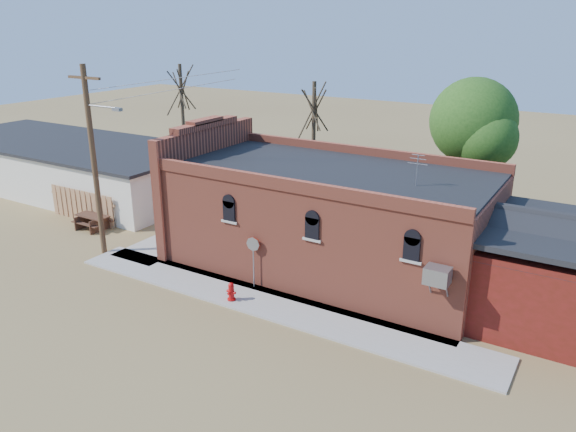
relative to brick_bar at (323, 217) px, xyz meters
The scene contains 15 objects.
ground 6.19m from the brick_bar, 106.65° to the right, with size 120.00×120.00×0.00m, color olive.
sidewalk_south 5.14m from the brick_bar, 91.78° to the right, with size 19.00×2.20×0.08m, color #9E9991.
sidewalk_west 8.28m from the brick_bar, behind, with size 2.60×10.00×0.08m, color #9E9991.
brick_bar is the anchor object (origin of this frame).
red_shed 9.86m from the brick_bar, ahead, with size 5.40×6.40×4.30m.
storage_building 20.81m from the brick_bar, behind, with size 20.40×8.40×3.17m.
wood_fence 14.61m from the brick_bar, behind, with size 5.20×0.10×1.80m, color #A06548, non-canonical shape.
utility_pole 10.96m from the brick_bar, 156.31° to the right, with size 3.12×0.26×9.00m.
tree_bare_near 9.54m from the brick_bar, 121.74° to the left, with size 2.80×2.80×7.65m.
tree_bare_far 18.25m from the brick_bar, 151.47° to the left, with size 2.80×2.80×8.16m.
tree_leafy 9.80m from the brick_bar, 61.44° to the left, with size 4.40×4.40×8.15m.
fire_hydrant 5.68m from the brick_bar, 105.47° to the right, with size 0.42×0.39×0.77m.
stop_sign 3.96m from the brick_bar, 109.78° to the right, with size 0.61×0.12×2.26m.
trash_barrel 9.13m from the brick_bar, behind, with size 0.58×0.58×0.89m, color navy.
picnic_table 13.26m from the brick_bar, 169.94° to the right, with size 1.91×1.48×0.79m.
Camera 1 is at (12.71, -15.91, 10.81)m, focal length 35.00 mm.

